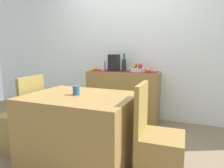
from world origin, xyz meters
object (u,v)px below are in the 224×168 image
(ceramic_vase, at_px, (103,66))
(dining_table, at_px, (81,130))
(coffee_maker, at_px, (114,63))
(chair_by_corner, at_px, (158,154))
(wine_bottle, at_px, (124,65))
(coffee_cup, at_px, (76,90))
(sideboard_console, at_px, (123,96))
(chair_near_window, at_px, (23,128))
(fruit_bowl, at_px, (138,70))

(ceramic_vase, relative_size, dining_table, 0.17)
(coffee_maker, height_order, ceramic_vase, coffee_maker)
(dining_table, bearing_deg, chair_by_corner, -0.04)
(wine_bottle, bearing_deg, coffee_maker, 180.00)
(wine_bottle, height_order, coffee_cup, wine_bottle)
(sideboard_console, bearing_deg, chair_by_corner, -60.23)
(coffee_maker, height_order, chair_near_window, coffee_maker)
(coffee_maker, bearing_deg, dining_table, -81.74)
(coffee_maker, distance_m, chair_near_window, 1.75)
(coffee_cup, xyz_separation_m, chair_near_window, (-0.77, 0.01, -0.52))
(coffee_maker, distance_m, ceramic_vase, 0.20)
(ceramic_vase, height_order, coffee_cup, ceramic_vase)
(wine_bottle, bearing_deg, fruit_bowl, 0.00)
(coffee_cup, relative_size, chair_near_window, 0.10)
(fruit_bowl, height_order, coffee_cup, fruit_bowl)
(ceramic_vase, bearing_deg, sideboard_console, 0.00)
(coffee_maker, relative_size, chair_by_corner, 0.32)
(chair_by_corner, bearing_deg, wine_bottle, 119.26)
(sideboard_console, bearing_deg, coffee_cup, -89.46)
(sideboard_console, relative_size, chair_near_window, 1.34)
(wine_bottle, bearing_deg, chair_by_corner, -60.74)
(sideboard_console, relative_size, coffee_maker, 4.23)
(wine_bottle, height_order, chair_by_corner, wine_bottle)
(fruit_bowl, xyz_separation_m, coffee_cup, (-0.24, -1.49, -0.09))
(fruit_bowl, xyz_separation_m, wine_bottle, (-0.23, -0.00, 0.08))
(fruit_bowl, distance_m, dining_table, 1.59)
(chair_near_window, bearing_deg, chair_by_corner, -0.05)
(coffee_maker, distance_m, coffee_cup, 1.52)
(coffee_maker, xyz_separation_m, ceramic_vase, (-0.20, 0.00, -0.05))
(coffee_maker, bearing_deg, chair_near_window, -111.50)
(dining_table, bearing_deg, wine_bottle, 91.24)
(fruit_bowl, height_order, wine_bottle, wine_bottle)
(wine_bottle, distance_m, chair_by_corner, 1.84)
(chair_near_window, bearing_deg, fruit_bowl, 56.00)
(sideboard_console, height_order, chair_near_window, chair_near_window)
(sideboard_console, bearing_deg, ceramic_vase, 180.00)
(sideboard_console, bearing_deg, fruit_bowl, 0.00)
(coffee_maker, xyz_separation_m, chair_by_corner, (1.02, -1.49, -0.72))
(chair_near_window, bearing_deg, ceramic_vase, 75.39)
(sideboard_console, relative_size, ceramic_vase, 6.70)
(sideboard_console, relative_size, coffee_cup, 13.07)
(ceramic_vase, bearing_deg, chair_near_window, -104.61)
(coffee_maker, relative_size, ceramic_vase, 1.58)
(fruit_bowl, height_order, chair_by_corner, fruit_bowl)
(wine_bottle, distance_m, coffee_cup, 1.50)
(sideboard_console, xyz_separation_m, dining_table, (0.05, -1.49, -0.05))
(wine_bottle, height_order, ceramic_vase, wine_bottle)
(ceramic_vase, xyz_separation_m, chair_by_corner, (1.22, -1.49, -0.67))
(fruit_bowl, relative_size, ceramic_vase, 1.48)
(dining_table, xyz_separation_m, chair_by_corner, (0.80, -0.00, -0.10))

